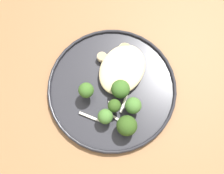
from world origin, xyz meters
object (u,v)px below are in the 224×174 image
(broccoli_floret_right_tilted, at_px, (133,106))
(seared_scallop_tiny_bay, at_px, (102,57))
(dinner_plate, at_px, (112,88))
(seared_scallop_rear_pale, at_px, (130,69))
(seared_scallop_on_noodles, at_px, (122,83))
(seared_scallop_center_golden, at_px, (125,50))
(broccoli_floret_small_sprig, at_px, (121,89))
(broccoli_floret_split_head, at_px, (127,126))
(broccoli_floret_tall_stalk, at_px, (104,116))
(broccoli_floret_beside_noodles, at_px, (114,107))
(seared_scallop_right_edge, at_px, (139,68))
(seared_scallop_left_edge, at_px, (119,69))
(broccoli_floret_front_edge, at_px, (86,91))

(broccoli_floret_right_tilted, bearing_deg, seared_scallop_tiny_bay, -121.98)
(dinner_plate, height_order, seared_scallop_rear_pale, seared_scallop_rear_pale)
(seared_scallop_rear_pale, relative_size, seared_scallop_on_noodles, 1.06)
(seared_scallop_center_golden, relative_size, broccoli_floret_small_sprig, 0.59)
(broccoli_floret_right_tilted, bearing_deg, broccoli_floret_small_sprig, -116.72)
(broccoli_floret_small_sprig, relative_size, broccoli_floret_split_head, 0.91)
(broccoli_floret_tall_stalk, distance_m, broccoli_floret_split_head, 0.05)
(broccoli_floret_split_head, height_order, broccoli_floret_beside_noodles, broccoli_floret_split_head)
(seared_scallop_on_noodles, xyz_separation_m, seared_scallop_tiny_bay, (-0.03, -0.07, -0.00))
(seared_scallop_rear_pale, height_order, seared_scallop_tiny_bay, seared_scallop_rear_pale)
(broccoli_floret_split_head, bearing_deg, seared_scallop_center_golden, -151.16)
(seared_scallop_right_edge, xyz_separation_m, broccoli_floret_tall_stalk, (0.14, -0.01, 0.02))
(dinner_plate, bearing_deg, seared_scallop_center_golden, -169.72)
(dinner_plate, relative_size, broccoli_floret_tall_stalk, 6.39)
(broccoli_floret_beside_noodles, bearing_deg, seared_scallop_tiny_bay, -139.12)
(broccoli_floret_tall_stalk, relative_size, broccoli_floret_right_tilted, 0.89)
(seared_scallop_tiny_bay, height_order, broccoli_floret_split_head, broccoli_floret_split_head)
(seared_scallop_left_edge, bearing_deg, seared_scallop_tiny_bay, -97.36)
(broccoli_floret_split_head, distance_m, broccoli_floret_front_edge, 0.11)
(seared_scallop_tiny_bay, distance_m, seared_scallop_center_golden, 0.06)
(seared_scallop_on_noodles, xyz_separation_m, broccoli_floret_right_tilted, (0.04, 0.05, 0.02))
(seared_scallop_rear_pale, height_order, seared_scallop_left_edge, seared_scallop_rear_pale)
(dinner_plate, distance_m, seared_scallop_rear_pale, 0.06)
(seared_scallop_left_edge, distance_m, broccoli_floret_small_sprig, 0.06)
(seared_scallop_right_edge, distance_m, seared_scallop_tiny_bay, 0.09)
(broccoli_floret_tall_stalk, xyz_separation_m, broccoli_floret_split_head, (-0.00, 0.05, 0.01))
(broccoli_floret_tall_stalk, distance_m, broccoli_floret_front_edge, 0.06)
(seared_scallop_rear_pale, bearing_deg, broccoli_floret_beside_noodles, 6.66)
(seared_scallop_on_noodles, relative_size, broccoli_floret_right_tilted, 0.48)
(seared_scallop_tiny_bay, xyz_separation_m, broccoli_floret_split_head, (0.12, 0.12, 0.02))
(seared_scallop_rear_pale, xyz_separation_m, seared_scallop_on_noodles, (0.04, -0.00, 0.00))
(seared_scallop_right_edge, height_order, broccoli_floret_front_edge, broccoli_floret_front_edge)
(seared_scallop_rear_pale, relative_size, seared_scallop_center_golden, 0.87)
(seared_scallop_right_edge, xyz_separation_m, broccoli_floret_front_edge, (0.11, -0.07, 0.03))
(seared_scallop_left_edge, bearing_deg, broccoli_floret_split_head, 34.63)
(seared_scallop_rear_pale, xyz_separation_m, broccoli_floret_tall_stalk, (0.12, 0.00, 0.02))
(seared_scallop_left_edge, bearing_deg, seared_scallop_rear_pale, 115.07)
(broccoli_floret_small_sprig, height_order, broccoli_floret_tall_stalk, broccoli_floret_small_sprig)
(broccoli_floret_small_sprig, xyz_separation_m, broccoli_floret_beside_noodles, (0.04, 0.01, 0.00))
(broccoli_floret_small_sprig, bearing_deg, broccoli_floret_split_head, 36.58)
(seared_scallop_tiny_bay, distance_m, broccoli_floret_small_sprig, 0.09)
(broccoli_floret_small_sprig, relative_size, broccoli_floret_front_edge, 0.94)
(seared_scallop_tiny_bay, relative_size, seared_scallop_center_golden, 0.76)
(seared_scallop_left_edge, xyz_separation_m, broccoli_floret_beside_noodles, (0.09, 0.03, 0.02))
(seared_scallop_tiny_bay, xyz_separation_m, broccoli_floret_right_tilted, (0.07, 0.12, 0.02))
(seared_scallop_left_edge, bearing_deg, seared_scallop_center_golden, -167.70)
(seared_scallop_rear_pale, xyz_separation_m, broccoli_floret_beside_noodles, (0.10, 0.01, 0.02))
(broccoli_floret_tall_stalk, bearing_deg, seared_scallop_center_golden, -168.05)
(seared_scallop_right_edge, distance_m, seared_scallop_on_noodles, 0.05)
(seared_scallop_tiny_bay, relative_size, broccoli_floret_small_sprig, 0.44)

